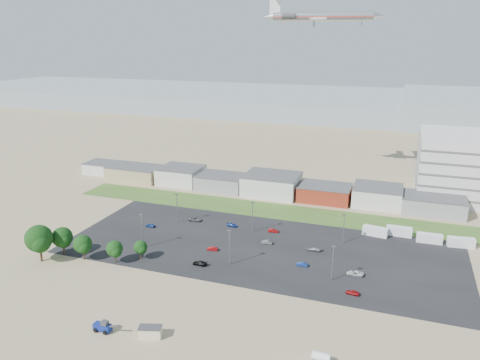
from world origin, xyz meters
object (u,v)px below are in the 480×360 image
at_px(parked_car_1, 302,264).
at_px(parked_car_3, 200,263).
at_px(parked_car_2, 353,292).
at_px(parked_car_11, 273,231).
at_px(parked_car_5, 150,225).
at_px(portable_shed, 150,332).
at_px(parked_car_4, 213,249).
at_px(parked_car_10, 114,251).
at_px(parked_car_12, 314,249).
at_px(box_trailer_a, 375,231).
at_px(parked_car_7, 267,242).
at_px(telehandler, 102,326).
at_px(airliner, 323,16).
at_px(tree_far_left, 39,241).
at_px(storage_tank_nw, 321,357).
at_px(parked_car_6, 232,225).
at_px(parked_car_9, 195,219).
at_px(parked_car_0, 355,273).

distance_m(parked_car_1, parked_car_3, 28.97).
height_order(parked_car_2, parked_car_11, parked_car_2).
relative_size(parked_car_5, parked_car_11, 0.98).
xyz_separation_m(portable_shed, parked_car_11, (9.73, 63.69, -0.68)).
distance_m(portable_shed, parked_car_3, 34.32).
xyz_separation_m(parked_car_1, parked_car_11, (-14.10, 20.46, 0.01)).
relative_size(parked_car_4, parked_car_11, 0.98).
distance_m(parked_car_10, parked_car_12, 60.36).
distance_m(parked_car_3, parked_car_5, 33.90).
distance_m(box_trailer_a, parked_car_7, 36.29).
bearing_deg(telehandler, parked_car_2, 35.31).
relative_size(box_trailer_a, parked_car_1, 2.33).
bearing_deg(portable_shed, airliner, 67.06).
xyz_separation_m(parked_car_5, parked_car_12, (56.19, 0.15, 0.03)).
distance_m(telehandler, tree_far_left, 43.63).
xyz_separation_m(portable_shed, parked_car_5, (-31.10, 54.03, -0.67)).
bearing_deg(storage_tank_nw, parked_car_6, 124.64).
height_order(portable_shed, parked_car_3, portable_shed).
xyz_separation_m(airliner, parked_car_1, (11.37, -78.19, -69.44)).
relative_size(parked_car_6, parked_car_10, 0.94).
bearing_deg(telehandler, parked_car_5, 110.96).
height_order(storage_tank_nw, parked_car_12, storage_tank_nw).
xyz_separation_m(portable_shed, storage_tank_nw, (36.12, 4.37, -0.17)).
bearing_deg(parked_car_9, box_trailer_a, -90.42).
xyz_separation_m(tree_far_left, parked_car_10, (16.52, 11.61, -5.65)).
height_order(telehandler, parked_car_9, telehandler).
relative_size(storage_tank_nw, tree_far_left, 0.29).
bearing_deg(parked_car_4, tree_far_left, -68.92).
bearing_deg(storage_tank_nw, portable_shed, -173.10).
bearing_deg(airliner, parked_car_0, -78.59).
distance_m(parked_car_2, parked_car_11, 42.92).
relative_size(parked_car_3, parked_car_6, 1.11).
distance_m(portable_shed, parked_car_4, 44.37).
height_order(portable_shed, parked_car_12, portable_shed).
height_order(parked_car_4, parked_car_7, parked_car_7).
distance_m(parked_car_4, parked_car_5, 28.86).
bearing_deg(parked_car_5, parked_car_9, 133.27).
bearing_deg(parked_car_6, box_trailer_a, -76.68).
bearing_deg(parked_car_5, telehandler, 23.42).
bearing_deg(parked_car_3, telehandler, -9.66).
bearing_deg(parked_car_4, parked_car_11, 138.26).
xyz_separation_m(parked_car_2, parked_car_11, (-29.38, 31.29, -0.01)).
height_order(parked_car_2, parked_car_10, parked_car_10).
bearing_deg(tree_far_left, parked_car_7, 29.61).
distance_m(parked_car_3, parked_car_11, 32.47).
xyz_separation_m(telehandler, parked_car_0, (49.53, 44.37, -0.72)).
distance_m(storage_tank_nw, parked_car_9, 81.26).
relative_size(parked_car_2, parked_car_10, 0.84).
height_order(telehandler, parked_car_4, telehandler).
distance_m(parked_car_1, parked_car_9, 47.61).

